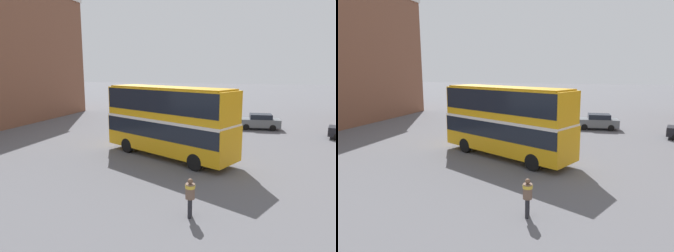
# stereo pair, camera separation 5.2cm
# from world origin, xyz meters

# --- Properties ---
(ground_plane) EXTENTS (240.00, 240.00, 0.00)m
(ground_plane) POSITION_xyz_m (0.00, 0.00, 0.00)
(ground_plane) COLOR #5B5B60
(double_decker_bus) EXTENTS (10.25, 6.71, 4.97)m
(double_decker_bus) POSITION_xyz_m (-1.73, 0.55, 2.84)
(double_decker_bus) COLOR gold
(double_decker_bus) RESTS_ON ground_plane
(pedestrian_foreground) EXTENTS (0.44, 0.44, 1.69)m
(pedestrian_foreground) POSITION_xyz_m (1.61, -7.75, 1.04)
(pedestrian_foreground) COLOR #232328
(pedestrian_foreground) RESTS_ON ground_plane
(parked_car_kerb_near) EXTENTS (4.69, 2.75, 1.52)m
(parked_car_kerb_near) POSITION_xyz_m (-5.74, 15.80, 0.76)
(parked_car_kerb_near) COLOR silver
(parked_car_kerb_near) RESTS_ON ground_plane
(parked_car_kerb_far) EXTENTS (4.36, 2.21, 1.60)m
(parked_car_kerb_far) POSITION_xyz_m (4.62, 12.99, 0.81)
(parked_car_kerb_far) COLOR slate
(parked_car_kerb_far) RESTS_ON ground_plane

